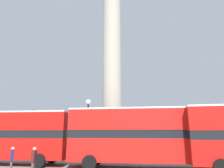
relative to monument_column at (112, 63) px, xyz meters
name	(u,v)px	position (x,y,z in m)	size (l,w,h in m)	color
ground_plane	(112,158)	(0.00, 0.00, -10.18)	(200.00, 200.00, 0.00)	gray
monument_column	(112,63)	(0.00, 0.00, 0.00)	(5.14, 5.14, 25.38)	#ADA593
bus_a	(146,134)	(3.62, -5.58, -7.80)	(11.39, 3.24, 4.28)	red
bus_b	(2,135)	(-8.24, -5.92, -7.85)	(11.59, 3.46, 4.18)	#B7140F
equestrian_statue	(31,141)	(-11.27, 3.31, -8.68)	(3.72, 2.93, 5.59)	#ADA593
street_lamp	(88,125)	(-1.32, -4.29, -7.05)	(0.44, 0.44, 5.36)	black
pedestrian_near_lamp	(12,159)	(-4.56, -9.33, -9.27)	(0.39, 0.45, 1.64)	#4C473D
pedestrian_by_plinth	(34,160)	(-2.86, -9.68, -9.25)	(0.26, 0.46, 1.67)	#4C473D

